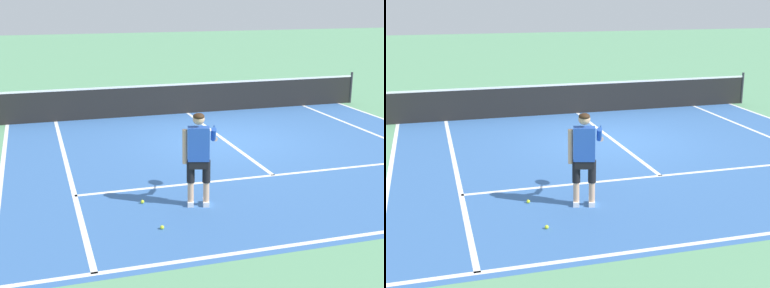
{
  "view_description": "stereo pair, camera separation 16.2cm",
  "coord_description": "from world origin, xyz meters",
  "views": [
    {
      "loc": [
        -4.75,
        -12.65,
        3.7
      ],
      "look_at": [
        -2.01,
        -3.61,
        1.05
      ],
      "focal_mm": 50.39,
      "sensor_mm": 36.0,
      "label": 1
    },
    {
      "loc": [
        -4.6,
        -12.7,
        3.7
      ],
      "look_at": [
        -2.01,
        -3.61,
        1.05
      ],
      "focal_mm": 50.39,
      "sensor_mm": 36.0,
      "label": 2
    }
  ],
  "objects": [
    {
      "name": "line_service",
      "position": [
        0.0,
        -2.87,
        0.0
      ],
      "size": [
        8.23,
        0.1,
        0.01
      ],
      "primitive_type": "cube",
      "color": "white",
      "rests_on": "ground"
    },
    {
      "name": "tennis_net",
      "position": [
        0.0,
        3.53,
        0.5
      ],
      "size": [
        11.96,
        0.08,
        1.07
      ],
      "color": "#333338",
      "rests_on": "ground"
    },
    {
      "name": "tennis_ball_near_feet",
      "position": [
        -2.88,
        -4.8,
        0.03
      ],
      "size": [
        0.07,
        0.07,
        0.07
      ],
      "primitive_type": "sphere",
      "color": "#CCE02D",
      "rests_on": "ground"
    },
    {
      "name": "ground_plane",
      "position": [
        0.0,
        0.0,
        0.0
      ],
      "size": [
        80.0,
        80.0,
        0.0
      ],
      "primitive_type": "plane",
      "color": "#609E70"
    },
    {
      "name": "line_baseline",
      "position": [
        0.0,
        -5.95,
        0.0
      ],
      "size": [
        10.98,
        0.1,
        0.01
      ],
      "primitive_type": "cube",
      "color": "white",
      "rests_on": "ground"
    },
    {
      "name": "line_doubles_left",
      "position": [
        -5.49,
        -1.21,
        0.0
      ],
      "size": [
        0.1,
        9.47,
        0.01
      ],
      "primitive_type": "cube",
      "color": "white",
      "rests_on": "ground"
    },
    {
      "name": "court_inner_surface",
      "position": [
        0.0,
        -1.21,
        0.0
      ],
      "size": [
        10.98,
        9.87,
        0.0
      ],
      "primitive_type": "cube",
      "color": "#3866A8",
      "rests_on": "ground"
    },
    {
      "name": "tennis_ball_by_baseline",
      "position": [
        -2.96,
        -3.61,
        0.03
      ],
      "size": [
        0.07,
        0.07,
        0.07
      ],
      "primitive_type": "sphere",
      "color": "#CCE02D",
      "rests_on": "ground"
    },
    {
      "name": "tennis_player",
      "position": [
        -2.0,
        -3.98,
        0.99
      ],
      "size": [
        0.87,
        1.04,
        1.71
      ],
      "color": "white",
      "rests_on": "ground"
    },
    {
      "name": "line_centre_service",
      "position": [
        0.0,
        0.33,
        0.0
      ],
      "size": [
        0.1,
        6.4,
        0.01
      ],
      "primitive_type": "cube",
      "color": "white",
      "rests_on": "ground"
    },
    {
      "name": "line_singles_left",
      "position": [
        -4.12,
        -1.21,
        0.0
      ],
      "size": [
        0.1,
        9.47,
        0.01
      ],
      "primitive_type": "cube",
      "color": "white",
      "rests_on": "ground"
    }
  ]
}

